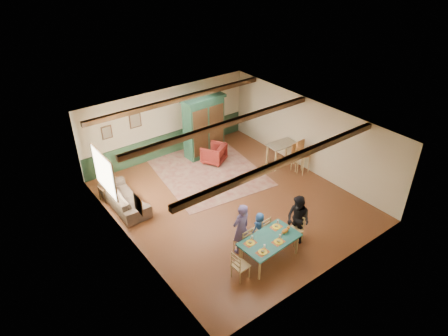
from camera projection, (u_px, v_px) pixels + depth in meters
floor at (231, 200)px, 13.21m from camera, size 8.00×8.00×0.00m
wall_back at (167, 122)px, 15.23m from camera, size 7.00×0.02×2.70m
wall_left at (129, 206)px, 10.71m from camera, size 0.02×8.00×2.70m
wall_right at (308, 135)px, 14.30m from camera, size 0.02×8.00×2.70m
ceiling at (232, 126)px, 11.80m from camera, size 7.00×8.00×0.02m
wainscot_back at (169, 143)px, 15.69m from camera, size 6.95×0.03×0.90m
ceiling_beam_front at (287, 160)px, 10.28m from camera, size 6.95×0.16×0.16m
ceiling_beam_mid at (224, 125)px, 12.12m from camera, size 6.95×0.16×0.16m
ceiling_beam_back at (179, 99)px, 13.89m from camera, size 6.95×0.16×0.16m
window_left at (104, 172)px, 11.78m from camera, size 0.06×1.60×1.30m
picture_left_wall at (138, 204)px, 10.10m from camera, size 0.04×0.42×0.52m
picture_back_a at (135, 121)px, 14.31m from camera, size 0.45×0.04×0.55m
picture_back_b at (107, 132)px, 13.82m from camera, size 0.38×0.04×0.48m
dining_table at (269, 249)px, 10.74m from camera, size 1.69×1.02×0.68m
dining_chair_far_left at (243, 240)px, 10.91m from camera, size 0.41×0.42×0.86m
dining_chair_far_right at (261, 229)px, 11.32m from camera, size 0.41×0.42×0.86m
dining_chair_end_left at (241, 265)px, 10.11m from camera, size 0.42×0.41×0.86m
dining_chair_end_right at (295, 230)px, 11.27m from camera, size 0.42×0.41×0.86m
person_man at (241, 229)px, 10.77m from camera, size 0.59×0.41×1.57m
person_woman at (298, 220)px, 11.16m from camera, size 0.61×0.76×1.50m
person_child at (260, 227)px, 11.35m from camera, size 0.46×0.32×0.91m
cat at (285, 230)px, 10.74m from camera, size 0.33×0.15×0.16m
place_setting_near_left at (263, 251)px, 10.11m from camera, size 0.38×0.30×0.11m
place_setting_near_center at (279, 241)px, 10.44m from camera, size 0.38×0.30×0.11m
place_setting_far_left at (250, 242)px, 10.40m from camera, size 0.38×0.30×0.11m
place_setting_far_right at (276, 226)px, 10.96m from camera, size 0.38×0.30×0.11m
area_rug at (208, 171)px, 14.76m from camera, size 3.95×4.50×0.01m
armoire at (204, 126)px, 15.26m from camera, size 1.73×0.74×2.41m
armchair at (214, 153)px, 15.17m from camera, size 1.09×1.10×0.74m
sofa at (124, 198)px, 12.79m from camera, size 0.87×2.20×0.64m
end_table at (107, 193)px, 13.12m from camera, size 0.48×0.48×0.52m
table_lamp at (105, 180)px, 12.86m from camera, size 0.29×0.29×0.48m
counter_table at (281, 154)px, 14.95m from camera, size 1.12×0.70×0.90m
bar_stool_left at (298, 158)px, 14.54m from camera, size 0.43×0.46×1.07m
bar_stool_right at (303, 158)px, 14.40m from camera, size 0.47×0.51×1.23m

